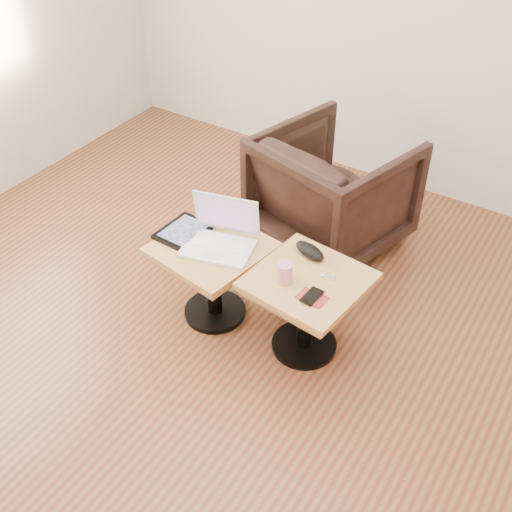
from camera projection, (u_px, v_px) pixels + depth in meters
The scene contains 11 objects.
room_shell at pixel (199, 144), 2.16m from camera, with size 4.52×4.52×2.71m.
side_table_left at pixel (212, 264), 3.25m from camera, with size 0.58×0.58×0.46m.
side_table_right at pixel (307, 297), 3.06m from camera, with size 0.56×0.56×0.46m.
laptop at pixel (221, 237), 3.15m from camera, with size 0.39×0.35×0.24m.
tablet at pixel (183, 231), 3.26m from camera, with size 0.22×0.27×0.02m.
charging_adapter at pixel (212, 214), 3.37m from camera, with size 0.04×0.04×0.02m, color white.
glasses_case at pixel (310, 251), 3.10m from camera, with size 0.18×0.08×0.06m, color black.
striped_cup at pixel (284, 273), 2.94m from camera, with size 0.08×0.08×0.10m, color #C83979.
earbuds_tangle at pixel (328, 275), 2.99m from camera, with size 0.07×0.05×0.01m.
phone_on_sleeve at pixel (312, 297), 2.88m from camera, with size 0.13×0.12×0.02m.
armchair at pixel (333, 191), 3.75m from camera, with size 0.76×0.78×0.71m, color black.
Camera 1 is at (1.20, -1.52, 2.41)m, focal length 45.00 mm.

